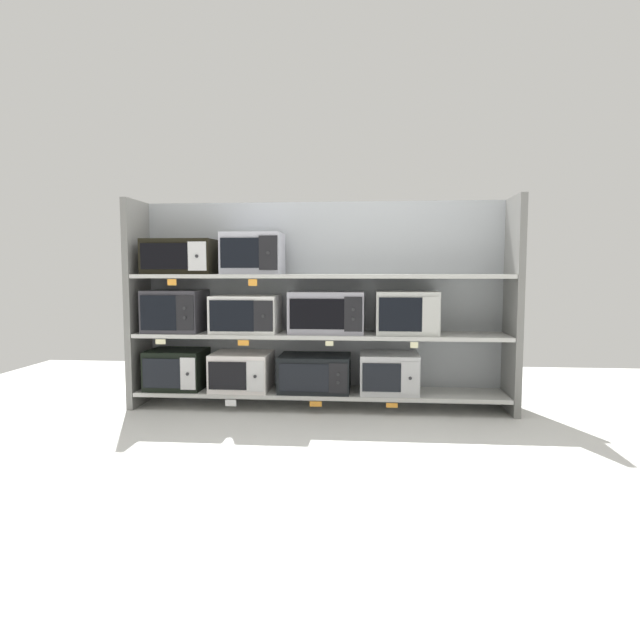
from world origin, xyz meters
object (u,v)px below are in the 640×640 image
microwave_4 (176,311)px  microwave_5 (246,314)px  microwave_2 (315,373)px  microwave_6 (327,312)px  microwave_3 (389,373)px  microwave_9 (253,254)px  microwave_8 (181,257)px  microwave_7 (407,313)px  microwave_0 (177,369)px  microwave_1 (242,371)px

microwave_4 → microwave_5: size_ratio=0.85×
microwave_2 → microwave_6: (0.09, 0.00, 0.47)m
microwave_2 → microwave_5: bearing=-180.0°
microwave_3 → microwave_9: microwave_9 is taller
microwave_4 → microwave_6: (1.19, 0.00, -0.00)m
microwave_6 → microwave_8: microwave_8 is taller
microwave_5 → microwave_8: (-0.51, 0.00, 0.44)m
microwave_2 → microwave_5: (-0.54, -0.00, 0.46)m
microwave_2 → microwave_7: bearing=-0.0°
microwave_0 → microwave_6: bearing=0.0°
microwave_3 → microwave_7: bearing=-0.1°
microwave_2 → microwave_3: 0.57m
microwave_5 → microwave_8: size_ratio=0.95×
microwave_4 → microwave_6: size_ratio=0.76×
microwave_9 → microwave_6: bearing=-0.0°
microwave_4 → microwave_7: 1.80m
microwave_5 → microwave_9: bearing=0.4°
microwave_3 → microwave_8: 1.85m
microwave_8 → microwave_0: bearing=-179.9°
microwave_4 → microwave_6: bearing=0.0°
microwave_9 → microwave_0: bearing=-180.0°
microwave_0 → microwave_5: bearing=-0.0°
microwave_1 → microwave_4: (-0.52, -0.00, 0.47)m
microwave_4 → microwave_3: bearing=0.0°
microwave_1 → microwave_5: bearing=-0.5°
microwave_0 → microwave_5: 0.71m
microwave_1 → microwave_9: (0.10, 0.00, 0.91)m
microwave_4 → microwave_8: bearing=0.4°
microwave_0 → microwave_4: (-0.00, -0.00, 0.46)m
microwave_5 → microwave_3: bearing=0.0°
microwave_8 → microwave_5: bearing=-0.0°
microwave_0 → microwave_6: microwave_6 is taller
microwave_2 → microwave_3: (0.57, 0.00, 0.01)m
microwave_3 → microwave_9: 1.39m
microwave_5 → microwave_8: bearing=180.0°
microwave_3 → microwave_2: bearing=-180.0°
microwave_2 → microwave_7: 0.84m
microwave_0 → microwave_1: bearing=0.0°
microwave_0 → microwave_1: microwave_0 is taller
microwave_6 → microwave_7: (0.61, -0.00, 0.00)m
microwave_8 → microwave_7: bearing=-0.0°
microwave_1 → microwave_8: microwave_8 is taller
microwave_3 → microwave_9: bearing=-180.0°
microwave_7 → microwave_9: microwave_9 is taller
microwave_5 → microwave_9: microwave_9 is taller
microwave_0 → microwave_1: (0.52, 0.00, -0.01)m
microwave_4 → microwave_1: bearing=0.0°
microwave_2 → microwave_7: (0.70, -0.00, 0.47)m
microwave_3 → microwave_7: microwave_7 is taller
microwave_0 → microwave_2: microwave_0 is taller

